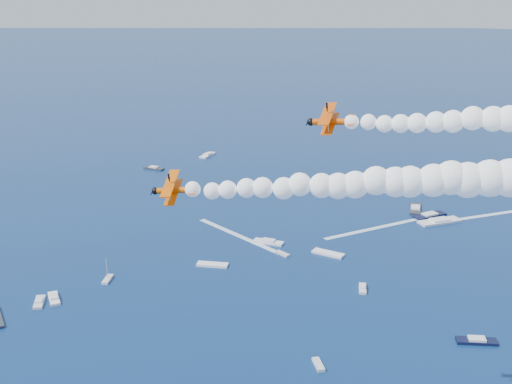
% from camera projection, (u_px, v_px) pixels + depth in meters
% --- Properties ---
extents(biplane_lead, '(9.16, 10.64, 7.48)m').
position_uv_depth(biplane_lead, '(332.00, 122.00, 105.51)').
color(biplane_lead, '#DC4A04').
extents(biplane_trail, '(8.86, 10.16, 6.73)m').
position_uv_depth(biplane_trail, '(175.00, 190.00, 98.19)').
color(biplane_trail, '#E25904').
extents(smoke_trail_trail, '(70.85, 46.29, 11.95)m').
position_uv_depth(smoke_trail_trail, '(412.00, 181.00, 93.88)').
color(smoke_trail_trail, white).
extents(spectator_boats, '(246.08, 184.70, 0.70)m').
position_uv_depth(spectator_boats, '(363.00, 252.00, 204.22)').
color(spectator_boats, silver).
rests_on(spectator_boats, ground).
extents(boat_wakes, '(109.02, 81.19, 0.04)m').
position_uv_depth(boat_wakes, '(374.00, 225.00, 226.83)').
color(boat_wakes, white).
rests_on(boat_wakes, ground).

